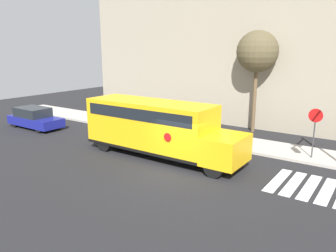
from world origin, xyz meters
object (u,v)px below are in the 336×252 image
object	(u,v)px
school_bus	(156,125)
tree_near_sidewalk	(257,52)
stop_sign	(315,126)
parked_car	(35,118)

from	to	relation	value
school_bus	tree_near_sidewalk	xyz separation A→B (m)	(2.55, 8.52, 3.98)
stop_sign	tree_near_sidewalk	xyz separation A→B (m)	(-4.98, 4.26, 3.82)
parked_car	tree_near_sidewalk	world-z (taller)	tree_near_sidewalk
school_bus	parked_car	world-z (taller)	school_bus
school_bus	tree_near_sidewalk	world-z (taller)	tree_near_sidewalk
school_bus	parked_car	size ratio (longest dim) A/B	2.00
school_bus	stop_sign	distance (m)	8.65
stop_sign	tree_near_sidewalk	bearing A→B (deg)	139.46
parked_car	stop_sign	size ratio (longest dim) A/B	1.64
school_bus	stop_sign	xyz separation A→B (m)	(7.52, 4.26, 0.15)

